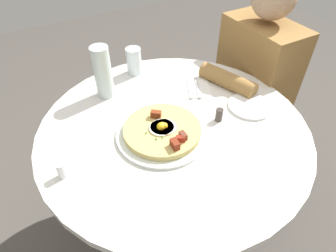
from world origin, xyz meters
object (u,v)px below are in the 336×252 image
object	(u,v)px
bread_plate	(250,106)
water_glass	(134,61)
dining_table	(173,157)
pepper_shaker	(219,115)
breakfast_pizza	(163,130)
water_bottle	(103,72)
salt_shaker	(61,170)
person_seated	(250,99)
pizza_plate	(162,133)
knife	(189,86)
fork	(197,86)

from	to	relation	value
bread_plate	water_glass	bearing A→B (deg)	-147.38
dining_table	pepper_shaker	xyz separation A→B (m)	(0.06, 0.16, 0.20)
breakfast_pizza	pepper_shaker	xyz separation A→B (m)	(0.03, 0.22, -0.00)
water_bottle	salt_shaker	size ratio (longest dim) A/B	3.93
person_seated	pizza_plate	xyz separation A→B (m)	(0.22, -0.65, 0.23)
water_bottle	breakfast_pizza	bearing A→B (deg)	15.04
dining_table	water_bottle	bearing A→B (deg)	-154.17
breakfast_pizza	knife	xyz separation A→B (m)	(-0.21, 0.24, -0.02)
dining_table	water_bottle	world-z (taller)	water_bottle
bread_plate	water_glass	distance (m)	0.55
water_glass	water_bottle	bearing A→B (deg)	-60.63
breakfast_pizza	fork	size ratio (longest dim) A/B	1.53
person_seated	pizza_plate	size ratio (longest dim) A/B	3.44
salt_shaker	water_bottle	bearing A→B (deg)	141.60
dining_table	knife	xyz separation A→B (m)	(-0.18, 0.18, 0.18)
knife	bread_plate	bearing A→B (deg)	-123.71
bread_plate	pepper_shaker	bearing A→B (deg)	-89.19
bread_plate	salt_shaker	size ratio (longest dim) A/B	3.15
person_seated	pepper_shaker	xyz separation A→B (m)	(0.25, -0.43, 0.25)
fork	knife	size ratio (longest dim) A/B	1.00
pizza_plate	water_glass	distance (m)	0.44
fork	pizza_plate	bearing A→B (deg)	150.65
person_seated	breakfast_pizza	xyz separation A→B (m)	(0.22, -0.65, 0.25)
breakfast_pizza	water_glass	distance (m)	0.44
person_seated	bread_plate	distance (m)	0.44
knife	person_seated	bearing A→B (deg)	-61.84
person_seated	bread_plate	bearing A→B (deg)	-47.56
person_seated	knife	distance (m)	0.47
dining_table	breakfast_pizza	world-z (taller)	breakfast_pizza
bread_plate	fork	size ratio (longest dim) A/B	0.97
water_glass	pepper_shaker	xyz separation A→B (m)	(0.46, 0.14, -0.04)
salt_shaker	pepper_shaker	xyz separation A→B (m)	(0.02, 0.58, -0.00)
pepper_shaker	bread_plate	bearing A→B (deg)	90.81
knife	water_glass	size ratio (longest dim) A/B	1.49
person_seated	bread_plate	xyz separation A→B (m)	(0.25, -0.27, 0.23)
person_seated	fork	world-z (taller)	person_seated
water_glass	pepper_shaker	size ratio (longest dim) A/B	2.40
person_seated	knife	size ratio (longest dim) A/B	6.31
fork	person_seated	bearing A→B (deg)	-59.26
person_seated	knife	world-z (taller)	person_seated
bread_plate	pepper_shaker	world-z (taller)	pepper_shaker
pizza_plate	pepper_shaker	xyz separation A→B (m)	(0.03, 0.22, 0.02)
breakfast_pizza	pepper_shaker	distance (m)	0.23
bread_plate	knife	world-z (taller)	bread_plate
pizza_plate	fork	bearing A→B (deg)	124.37
dining_table	bread_plate	world-z (taller)	bread_plate
breakfast_pizza	water_bottle	xyz separation A→B (m)	(-0.33, -0.09, 0.08)
fork	water_bottle	world-z (taller)	water_bottle
water_glass	salt_shaker	xyz separation A→B (m)	(0.44, -0.44, -0.03)
pizza_plate	bread_plate	world-z (taller)	pizza_plate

